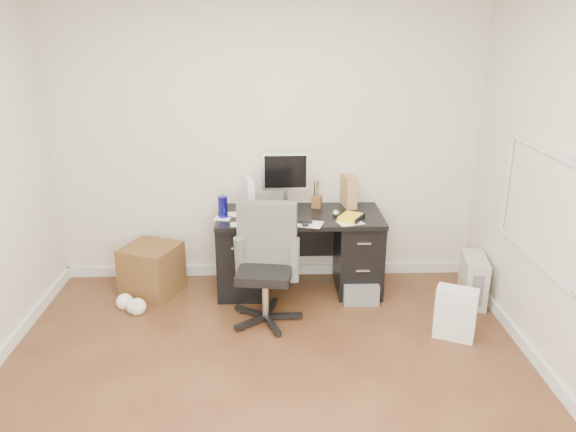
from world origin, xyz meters
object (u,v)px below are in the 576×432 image
Objects in this scene: lcd_monitor at (285,181)px; office_chair at (265,266)px; keyboard at (284,219)px; pc_tower at (473,280)px; wicker_basket at (152,269)px; desk at (299,250)px.

office_chair is at bearing -104.39° from lcd_monitor.
keyboard is 1.14× the size of pc_tower.
keyboard is 1.35m from wicker_basket.
office_chair is (-0.32, -0.60, 0.10)m from desk.
office_chair is at bearing -117.82° from desk.
desk is at bearing 0.80° from wicker_basket.
lcd_monitor is 1.92m from pc_tower.
desk is 0.66m from lcd_monitor.
desk is 2.73× the size of lcd_monitor.
lcd_monitor is 1.49m from wicker_basket.
wicker_basket is (-1.25, -0.18, -0.80)m from lcd_monitor.
pc_tower is at bearing 1.49° from keyboard.
office_chair is 2.32× the size of pc_tower.
wicker_basket is at bearing -179.96° from keyboard.
wicker_basket is at bearing -172.06° from lcd_monitor.
keyboard is at bearing 76.40° from office_chair.
office_chair reaches higher than desk.
keyboard is 1.79m from pc_tower.
office_chair is (-0.17, -0.44, -0.26)m from keyboard.
desk is at bearing 54.19° from keyboard.
pc_tower is 0.95× the size of wicker_basket.
pc_tower is (1.70, -0.15, -0.55)m from keyboard.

